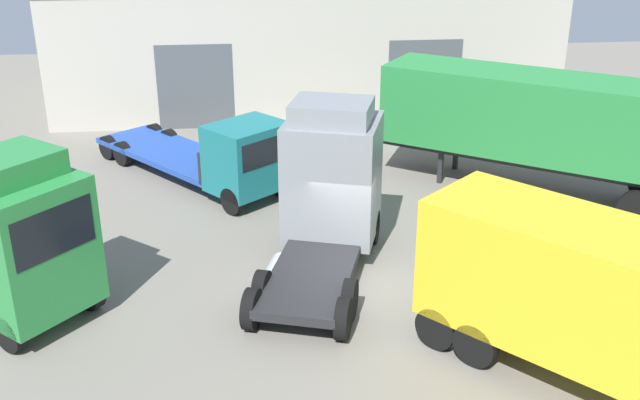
{
  "coord_description": "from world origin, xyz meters",
  "views": [
    {
      "loc": [
        -2.8,
        -17.15,
        9.84
      ],
      "look_at": [
        -0.86,
        1.95,
        1.6
      ],
      "focal_mm": 42.0,
      "sensor_mm": 36.0,
      "label": 1
    }
  ],
  "objects_px": {
    "container_trailer_green": "(542,120)",
    "tractor_unit_green": "(15,242)",
    "tractor_unit_grey": "(329,186)",
    "flatbed_truck_teal": "(223,156)",
    "box_truck_white": "(607,303)"
  },
  "relations": [
    {
      "from": "container_trailer_green",
      "to": "tractor_unit_green",
      "type": "relative_size",
      "value": 1.57
    },
    {
      "from": "tractor_unit_grey",
      "to": "tractor_unit_green",
      "type": "distance_m",
      "value": 8.11
    },
    {
      "from": "tractor_unit_grey",
      "to": "tractor_unit_green",
      "type": "relative_size",
      "value": 1.05
    },
    {
      "from": "flatbed_truck_teal",
      "to": "tractor_unit_green",
      "type": "xyz_separation_m",
      "value": [
        -4.68,
        -7.57,
        0.74
      ]
    },
    {
      "from": "tractor_unit_grey",
      "to": "tractor_unit_green",
      "type": "bearing_deg",
      "value": 124.79
    },
    {
      "from": "tractor_unit_grey",
      "to": "box_truck_white",
      "type": "distance_m",
      "value": 8.16
    },
    {
      "from": "container_trailer_green",
      "to": "tractor_unit_green",
      "type": "height_order",
      "value": "tractor_unit_green"
    },
    {
      "from": "container_trailer_green",
      "to": "tractor_unit_green",
      "type": "distance_m",
      "value": 16.54
    },
    {
      "from": "tractor_unit_grey",
      "to": "container_trailer_green",
      "type": "relative_size",
      "value": 0.66
    },
    {
      "from": "flatbed_truck_teal",
      "to": "box_truck_white",
      "type": "distance_m",
      "value": 14.11
    },
    {
      "from": "tractor_unit_grey",
      "to": "flatbed_truck_teal",
      "type": "xyz_separation_m",
      "value": [
        -3.05,
        5.12,
        -0.85
      ]
    },
    {
      "from": "container_trailer_green",
      "to": "flatbed_truck_teal",
      "type": "relative_size",
      "value": 1.25
    },
    {
      "from": "container_trailer_green",
      "to": "box_truck_white",
      "type": "distance_m",
      "value": 10.78
    },
    {
      "from": "flatbed_truck_teal",
      "to": "tractor_unit_green",
      "type": "bearing_deg",
      "value": -71.75
    },
    {
      "from": "container_trailer_green",
      "to": "tractor_unit_grey",
      "type": "bearing_deg",
      "value": 62.39
    }
  ]
}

